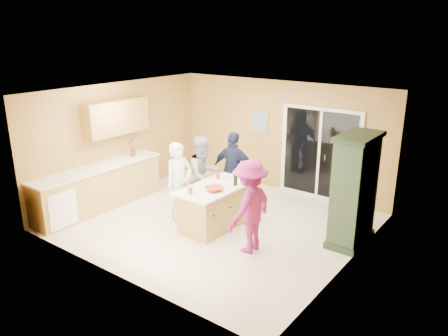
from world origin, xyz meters
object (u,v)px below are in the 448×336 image
Objects in this scene: green_hutch at (354,191)px; woman_navy at (234,170)px; woman_grey at (204,175)px; woman_magenta at (250,207)px; woman_white at (179,183)px; kitchen_island at (215,208)px.

green_hutch is 1.21× the size of woman_navy.
woman_navy is at bearing -21.19° from woman_grey.
woman_grey is at bearing -114.49° from woman_magenta.
green_hutch reaches higher than woman_grey.
woman_navy is at bearing -134.61° from woman_magenta.
woman_magenta is at bearing -83.47° from woman_white.
kitchen_island is 0.99× the size of woman_grey.
kitchen_island is 2.62m from green_hutch.
green_hutch reaches higher than woman_magenta.
green_hutch is 3.30m from woman_white.
woman_white is at bearing 62.68° from woman_navy.
woman_grey reaches higher than kitchen_island.
woman_grey is (-0.65, 0.45, 0.42)m from kitchen_island.
woman_grey is at bearing 7.82° from woman_white.
green_hutch is 1.24× the size of woman_grey.
woman_magenta is at bearing 123.41° from woman_navy.
woman_white reaches higher than woman_grey.
woman_magenta is at bearing -133.77° from green_hutch.
woman_white is (-3.06, -1.21, -0.16)m from green_hutch.
woman_white is 1.35m from woman_navy.
woman_navy reaches higher than woman_magenta.
green_hutch is 2.67m from woman_navy.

